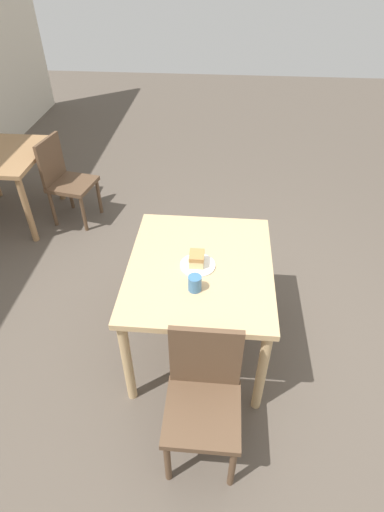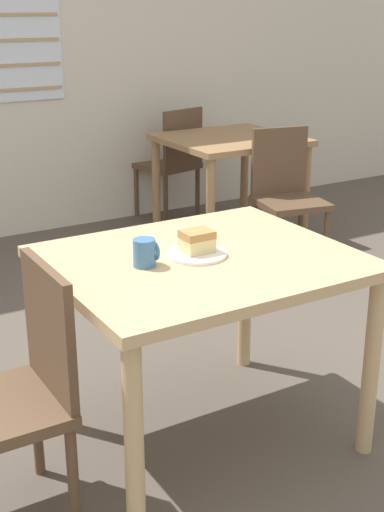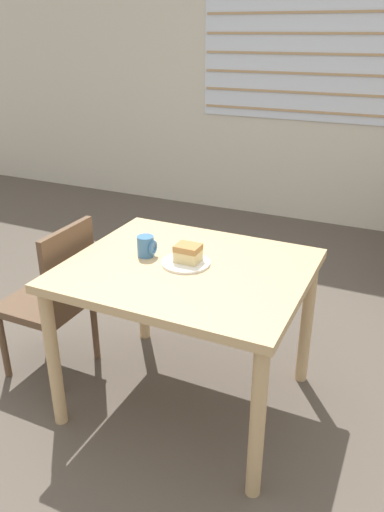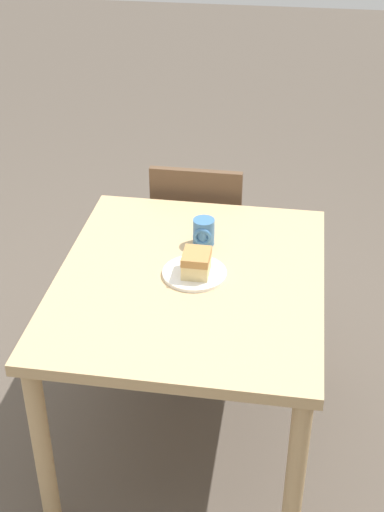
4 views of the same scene
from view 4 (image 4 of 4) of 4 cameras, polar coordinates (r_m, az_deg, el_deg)
name	(u,v)px [view 4 (image 4 of 4)]	position (r m, az deg, el deg)	size (l,w,h in m)	color
ground_plane	(157,409)	(2.98, -2.84, -12.10)	(14.00, 14.00, 0.00)	brown
dining_table_near	(190,300)	(2.46, -0.18, -3.55)	(1.06, 0.90, 0.74)	tan
chair_near_window	(199,239)	(3.16, 0.60, 1.35)	(0.40, 0.40, 0.85)	brown
plate	(195,273)	(2.41, 0.20, -1.38)	(0.22, 0.22, 0.01)	white
cake_slice	(196,263)	(2.37, 0.36, -0.56)	(0.11, 0.09, 0.08)	#E5CC89
coffee_mug	(204,232)	(2.55, 0.94, 1.92)	(0.08, 0.08, 0.10)	teal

